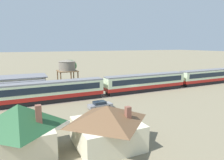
% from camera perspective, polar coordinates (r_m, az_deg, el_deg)
% --- Properties ---
extents(ground_plane, '(600.00, 600.00, 0.00)m').
position_cam_1_polar(ground_plane, '(46.79, 5.46, -3.87)').
color(ground_plane, '#7A7056').
extents(passenger_train, '(89.12, 2.98, 4.19)m').
position_cam_1_polar(passenger_train, '(43.95, -2.16, -1.64)').
color(passenger_train, '#AD1E19').
rests_on(passenger_train, ground_plane).
extents(railway_track, '(148.04, 3.60, 0.04)m').
position_cam_1_polar(railway_track, '(43.38, -6.01, -4.99)').
color(railway_track, '#665B51').
rests_on(railway_track, ground_plane).
extents(station_building, '(12.15, 8.07, 4.31)m').
position_cam_1_polar(station_building, '(49.30, -25.20, -1.48)').
color(station_building, beige).
rests_on(station_building, ground_plane).
extents(water_tower, '(4.57, 4.57, 7.75)m').
position_cam_1_polar(water_tower, '(49.47, -12.69, 3.96)').
color(water_tower, brown).
rests_on(water_tower, ground_plane).
extents(cottage_dark_green_roof_2, '(6.75, 6.09, 5.59)m').
position_cam_1_polar(cottage_dark_green_roof_2, '(22.23, -24.83, -12.95)').
color(cottage_dark_green_roof_2, beige).
rests_on(cottage_dark_green_roof_2, ground_plane).
extents(cottage_brown_roof, '(7.32, 7.05, 4.68)m').
position_cam_1_polar(cottage_brown_roof, '(22.74, -1.40, -12.75)').
color(cottage_brown_roof, beige).
rests_on(cottage_brown_roof, ground_plane).
extents(parked_car_grey, '(4.36, 1.85, 1.31)m').
position_cam_1_polar(parked_car_grey, '(35.95, -3.44, -7.14)').
color(parked_car_grey, gray).
rests_on(parked_car_grey, ground_plane).
extents(yard_tree_0, '(3.79, 3.79, 6.50)m').
position_cam_1_polar(yard_tree_0, '(64.77, -11.73, 3.96)').
color(yard_tree_0, brown).
rests_on(yard_tree_0, ground_plane).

